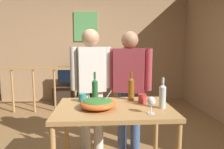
% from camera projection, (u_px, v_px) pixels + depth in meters
% --- Properties ---
extents(ground_plane, '(6.80, 6.80, 0.00)m').
position_uv_depth(ground_plane, '(92.00, 147.00, 2.85)').
color(ground_plane, olive).
extents(back_wall, '(4.82, 0.10, 2.84)m').
position_uv_depth(back_wall, '(95.00, 46.00, 5.24)').
color(back_wall, tan).
rests_on(back_wall, ground_plane).
extents(framed_picture, '(0.59, 0.03, 0.73)m').
position_uv_depth(framed_picture, '(86.00, 27.00, 5.10)').
color(framed_picture, '#5AAA5B').
extents(stair_railing, '(2.72, 0.10, 1.01)m').
position_uv_depth(stair_railing, '(74.00, 83.00, 4.35)').
color(stair_railing, '#B2844C').
rests_on(stair_railing, ground_plane).
extents(tv_console, '(0.90, 0.40, 0.42)m').
position_uv_depth(tv_console, '(73.00, 95.00, 5.03)').
color(tv_console, '#38281E').
rests_on(tv_console, ground_plane).
extents(flat_screen_tv, '(0.66, 0.12, 0.50)m').
position_uv_depth(flat_screen_tv, '(72.00, 75.00, 4.93)').
color(flat_screen_tv, black).
rests_on(flat_screen_tv, tv_console).
extents(serving_table, '(1.16, 0.78, 0.80)m').
position_uv_depth(serving_table, '(114.00, 115.00, 2.06)').
color(serving_table, '#B2844C').
rests_on(serving_table, ground_plane).
extents(salad_bowl, '(0.36, 0.36, 0.18)m').
position_uv_depth(salad_bowl, '(98.00, 103.00, 1.99)').
color(salad_bowl, '#DB5B23').
rests_on(salad_bowl, serving_table).
extents(wine_glass, '(0.08, 0.08, 0.16)m').
position_uv_depth(wine_glass, '(151.00, 102.00, 1.83)').
color(wine_glass, silver).
rests_on(wine_glass, serving_table).
extents(wine_bottle_clear, '(0.07, 0.07, 0.31)m').
position_uv_depth(wine_bottle_clear, '(162.00, 96.00, 1.98)').
color(wine_bottle_clear, silver).
rests_on(wine_bottle_clear, serving_table).
extents(wine_bottle_amber, '(0.07, 0.07, 0.33)m').
position_uv_depth(wine_bottle_amber, '(131.00, 88.00, 2.30)').
color(wine_bottle_amber, brown).
rests_on(wine_bottle_amber, serving_table).
extents(wine_bottle_green, '(0.07, 0.07, 0.32)m').
position_uv_depth(wine_bottle_green, '(95.00, 89.00, 2.30)').
color(wine_bottle_green, '#1E5628').
rests_on(wine_bottle_green, serving_table).
extents(mug_red, '(0.12, 0.09, 0.10)m').
position_uv_depth(mug_red, '(142.00, 98.00, 2.19)').
color(mug_red, '#B7332D').
rests_on(mug_red, serving_table).
extents(mug_teal, '(0.12, 0.08, 0.09)m').
position_uv_depth(mug_teal, '(82.00, 98.00, 2.24)').
color(mug_teal, teal).
rests_on(mug_teal, serving_table).
extents(person_standing_left, '(0.52, 0.31, 1.62)m').
position_uv_depth(person_standing_left, '(91.00, 81.00, 2.67)').
color(person_standing_left, beige).
rests_on(person_standing_left, ground_plane).
extents(person_standing_right, '(0.57, 0.32, 1.60)m').
position_uv_depth(person_standing_right, '(129.00, 81.00, 2.70)').
color(person_standing_right, '#3D5684').
rests_on(person_standing_right, ground_plane).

